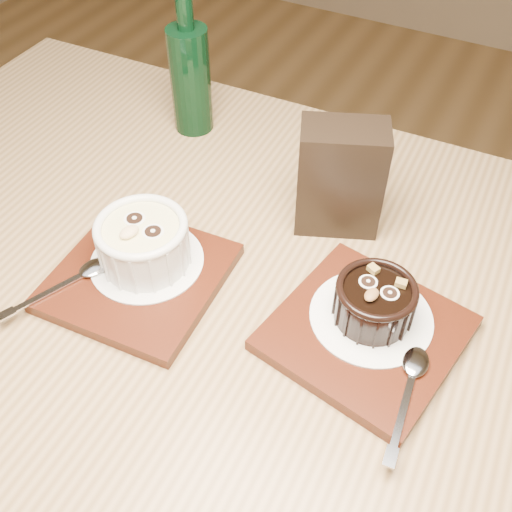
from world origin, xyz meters
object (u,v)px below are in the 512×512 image
(table, at_px, (239,350))
(tray_right, at_px, (366,333))
(ramekin_white, at_px, (143,241))
(green_bottle, at_px, (190,76))
(ramekin_dark, at_px, (375,300))
(tray_left, at_px, (139,277))
(condiment_stand, at_px, (340,178))

(table, bearing_deg, tray_right, 9.09)
(tray_right, bearing_deg, ramekin_white, -174.02)
(table, xyz_separation_m, green_bottle, (-0.22, 0.27, 0.17))
(ramekin_dark, xyz_separation_m, green_bottle, (-0.36, 0.23, 0.04))
(ramekin_dark, distance_m, green_bottle, 0.43)
(table, bearing_deg, green_bottle, 129.55)
(tray_left, xyz_separation_m, green_bottle, (-0.11, 0.29, 0.08))
(ramekin_white, relative_size, condiment_stand, 0.74)
(table, relative_size, condiment_stand, 8.72)
(table, bearing_deg, ramekin_dark, 15.67)
(condiment_stand, height_order, green_bottle, green_bottle)
(tray_right, height_order, green_bottle, green_bottle)
(tray_left, bearing_deg, tray_right, 10.18)
(table, height_order, tray_left, tray_left)
(green_bottle, bearing_deg, tray_right, -34.18)
(tray_left, xyz_separation_m, ramekin_white, (-0.00, 0.02, 0.04))
(tray_right, relative_size, condiment_stand, 1.29)
(condiment_stand, bearing_deg, tray_right, -57.25)
(ramekin_white, xyz_separation_m, tray_right, (0.26, 0.03, -0.04))
(tray_left, distance_m, tray_right, 0.26)
(table, distance_m, green_bottle, 0.39)
(condiment_stand, xyz_separation_m, green_bottle, (-0.27, 0.10, 0.01))
(tray_left, distance_m, ramekin_white, 0.05)
(tray_right, distance_m, ramekin_dark, 0.04)
(ramekin_white, bearing_deg, green_bottle, 125.61)
(table, relative_size, tray_right, 6.78)
(ramekin_white, xyz_separation_m, ramekin_dark, (0.26, 0.04, -0.01))
(ramekin_white, bearing_deg, ramekin_dark, 24.00)
(ramekin_white, height_order, condiment_stand, condiment_stand)
(condiment_stand, relative_size, green_bottle, 0.65)
(table, height_order, ramekin_dark, ramekin_dark)
(table, distance_m, ramekin_white, 0.18)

